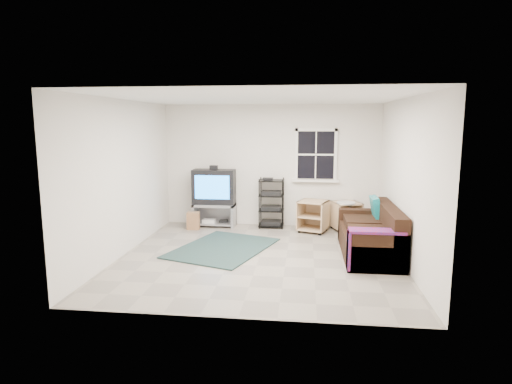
# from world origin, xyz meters

# --- Properties ---
(room) EXTENTS (4.60, 4.62, 4.60)m
(room) POSITION_xyz_m (0.95, 2.27, 1.48)
(room) COLOR gray
(room) RESTS_ON ground
(tv_unit) EXTENTS (0.90, 0.45, 1.32)m
(tv_unit) POSITION_xyz_m (-1.20, 2.05, 0.72)
(tv_unit) COLOR gray
(tv_unit) RESTS_ON ground
(av_rack) EXTENTS (0.53, 0.38, 1.06)m
(av_rack) POSITION_xyz_m (0.03, 2.09, 0.46)
(av_rack) COLOR black
(av_rack) RESTS_ON ground
(side_table_left) EXTENTS (0.69, 0.69, 0.64)m
(side_table_left) POSITION_xyz_m (0.92, 1.84, 0.34)
(side_table_left) COLOR tan
(side_table_left) RESTS_ON ground
(side_table_right) EXTENTS (0.68, 0.68, 0.62)m
(side_table_right) POSITION_xyz_m (1.58, 2.04, 0.34)
(side_table_right) COLOR tan
(side_table_right) RESTS_ON ground
(sofa) EXTENTS (0.88, 1.99, 0.91)m
(sofa) POSITION_xyz_m (1.87, 0.34, 0.32)
(sofa) COLOR black
(sofa) RESTS_ON ground
(shag_rug) EXTENTS (1.96, 2.29, 0.02)m
(shag_rug) POSITION_xyz_m (-0.70, 0.40, 0.01)
(shag_rug) COLOR black
(shag_rug) RESTS_ON ground
(paper_bag) EXTENTS (0.27, 0.18, 0.37)m
(paper_bag) POSITION_xyz_m (-1.58, 1.70, 0.18)
(paper_bag) COLOR #A36D49
(paper_bag) RESTS_ON ground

